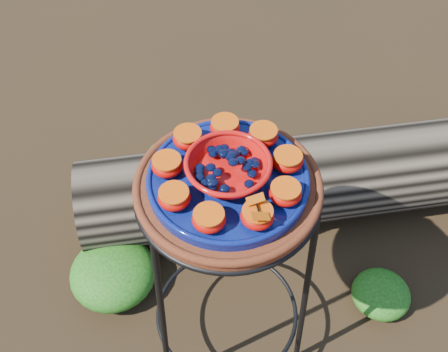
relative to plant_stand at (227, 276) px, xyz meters
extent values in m
plane|color=#322210|center=(0.00, 0.00, -0.35)|extent=(60.00, 60.00, 0.00)
cylinder|color=#47180F|center=(0.00, 0.00, 0.37)|extent=(0.39, 0.39, 0.03)
cylinder|color=#000A42|center=(0.00, 0.00, 0.39)|extent=(0.34, 0.34, 0.02)
ellipsoid|color=red|center=(0.03, -0.12, 0.42)|extent=(0.07, 0.07, 0.04)
ellipsoid|color=red|center=(0.10, -0.08, 0.42)|extent=(0.07, 0.07, 0.04)
ellipsoid|color=red|center=(0.13, 0.01, 0.42)|extent=(0.07, 0.07, 0.04)
ellipsoid|color=red|center=(0.09, 0.09, 0.42)|extent=(0.07, 0.07, 0.04)
ellipsoid|color=red|center=(0.02, 0.12, 0.42)|extent=(0.07, 0.07, 0.04)
ellipsoid|color=red|center=(-0.07, 0.11, 0.42)|extent=(0.07, 0.07, 0.04)
ellipsoid|color=red|center=(-0.12, 0.04, 0.42)|extent=(0.07, 0.07, 0.04)
ellipsoid|color=red|center=(-0.12, -0.05, 0.42)|extent=(0.07, 0.07, 0.04)
ellipsoid|color=red|center=(-0.06, -0.11, 0.42)|extent=(0.07, 0.07, 0.04)
ellipsoid|color=#13490E|center=(-0.33, 0.24, -0.28)|extent=(0.28, 0.28, 0.14)
ellipsoid|color=#13490E|center=(0.50, 0.03, -0.30)|extent=(0.19, 0.19, 0.09)
ellipsoid|color=#13490E|center=(-0.06, 0.67, -0.28)|extent=(0.27, 0.27, 0.14)
camera|label=1|loc=(-0.14, -0.73, 1.29)|focal=45.00mm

